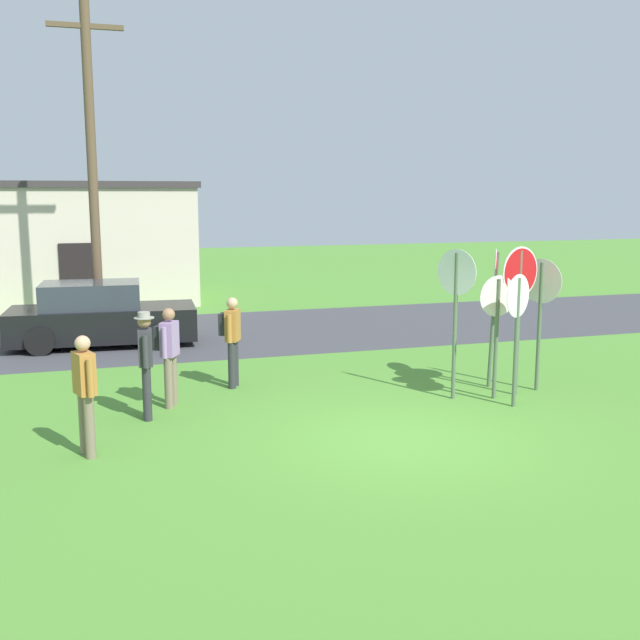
{
  "coord_description": "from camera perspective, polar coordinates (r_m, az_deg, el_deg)",
  "views": [
    {
      "loc": [
        -4.27,
        -9.73,
        3.57
      ],
      "look_at": [
        -0.27,
        3.09,
        1.3
      ],
      "focal_mm": 42.09,
      "sensor_mm": 36.0,
      "label": 1
    }
  ],
  "objects": [
    {
      "name": "parked_car_on_street",
      "position": [
        18.53,
        -16.37,
        0.25
      ],
      "size": [
        4.41,
        2.24,
        1.51
      ],
      "color": "black",
      "rests_on": "ground"
    },
    {
      "name": "stop_sign_rear_left",
      "position": [
        13.34,
        13.31,
        0.33
      ],
      "size": [
        0.72,
        0.1,
        2.19
      ],
      "color": "#51664C",
      "rests_on": "ground"
    },
    {
      "name": "person_in_dark_shirt",
      "position": [
        10.71,
        -17.44,
        -5.02
      ],
      "size": [
        0.32,
        0.54,
        1.69
      ],
      "color": "#7A6B56",
      "rests_on": "ground"
    },
    {
      "name": "stop_sign_leaning_right",
      "position": [
        13.14,
        10.3,
        1.76
      ],
      "size": [
        0.38,
        0.71,
        2.64
      ],
      "color": "#51664C",
      "rests_on": "ground"
    },
    {
      "name": "person_in_teal",
      "position": [
        12.84,
        -11.44,
        -2.24
      ],
      "size": [
        0.45,
        0.52,
        1.69
      ],
      "color": "#7A6B56",
      "rests_on": "ground"
    },
    {
      "name": "person_holding_notes",
      "position": [
        12.21,
        -13.11,
        -2.89
      ],
      "size": [
        0.32,
        0.57,
        1.74
      ],
      "color": "#2D2D33",
      "rests_on": "ground"
    },
    {
      "name": "building_background",
      "position": [
        26.51,
        -17.92,
        5.69
      ],
      "size": [
        7.5,
        5.66,
        3.94
      ],
      "color": "beige",
      "rests_on": "ground"
    },
    {
      "name": "stop_sign_rear_right",
      "position": [
        13.65,
        14.93,
        2.05
      ],
      "size": [
        0.86,
        0.29,
        2.66
      ],
      "color": "#51664C",
      "rests_on": "ground"
    },
    {
      "name": "person_near_signs",
      "position": [
        13.96,
        -6.74,
        -1.16
      ],
      "size": [
        0.45,
        0.52,
        1.69
      ],
      "color": "#2D2D33",
      "rests_on": "ground"
    },
    {
      "name": "stop_sign_leaning_left",
      "position": [
        14.11,
        16.43,
        1.43
      ],
      "size": [
        0.37,
        0.72,
        2.42
      ],
      "color": "#51664C",
      "rests_on": "ground"
    },
    {
      "name": "utility_pole",
      "position": [
        19.77,
        -16.94,
        11.17
      ],
      "size": [
        1.8,
        0.24,
        8.15
      ],
      "color": "brown",
      "rests_on": "ground"
    },
    {
      "name": "stop_sign_nearest",
      "position": [
        12.91,
        14.75,
        0.2
      ],
      "size": [
        0.64,
        0.37,
        2.26
      ],
      "color": "#51664C",
      "rests_on": "ground"
    },
    {
      "name": "stop_sign_low_front",
      "position": [
        14.12,
        13.1,
        1.87
      ],
      "size": [
        0.36,
        0.61,
        2.58
      ],
      "color": "#51664C",
      "rests_on": "ground"
    },
    {
      "name": "ground_plane",
      "position": [
        11.21,
        6.09,
        -9.04
      ],
      "size": [
        80.0,
        80.0,
        0.0
      ],
      "primitive_type": "plane",
      "color": "#518E33"
    },
    {
      "name": "street_asphalt",
      "position": [
        19.78,
        -4.58,
        -0.82
      ],
      "size": [
        60.0,
        6.4,
        0.01
      ],
      "primitive_type": "cube",
      "color": "#424247",
      "rests_on": "ground"
    }
  ]
}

